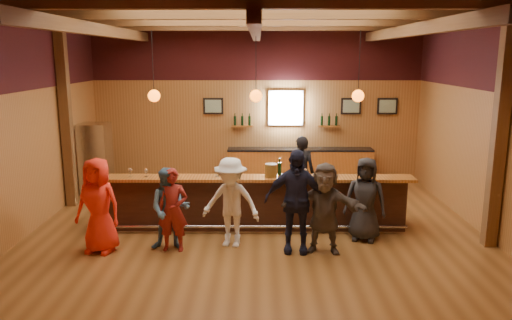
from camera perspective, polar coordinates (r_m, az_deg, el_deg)
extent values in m
plane|color=brown|center=(10.42, -0.01, -7.63)|extent=(9.00, 9.00, 0.00)
cube|color=#965C28|center=(13.87, 0.08, 6.82)|extent=(9.00, 0.04, 4.50)
cube|color=#965C28|center=(5.94, -0.23, -0.11)|extent=(9.00, 0.04, 4.50)
cube|color=#965C28|center=(10.89, -24.49, 4.34)|extent=(0.04, 8.00, 4.50)
cube|color=#965C28|center=(10.84, 24.58, 4.30)|extent=(0.04, 8.00, 4.50)
cube|color=brown|center=(9.86, -0.01, 17.82)|extent=(9.00, 8.00, 0.04)
cube|color=#330E0E|center=(13.79, 0.09, 12.62)|extent=(9.00, 0.01, 1.70)
cube|color=#330E0E|center=(10.81, -25.05, 11.70)|extent=(0.01, 8.00, 1.70)
cube|color=#330E0E|center=(10.76, 25.14, 11.70)|extent=(0.01, 8.00, 1.70)
cube|color=#563418|center=(12.20, -20.94, 5.33)|extent=(0.22, 0.22, 4.50)
cube|color=#563418|center=(9.88, 26.12, 3.51)|extent=(0.22, 0.22, 4.50)
cube|color=#563418|center=(8.84, -0.05, 16.55)|extent=(8.80, 0.20, 0.25)
cube|color=#563418|center=(10.84, 0.02, 15.71)|extent=(8.80, 0.20, 0.25)
cube|color=#563418|center=(12.83, 0.07, 15.12)|extent=(8.80, 0.20, 0.25)
cube|color=#563418|center=(10.29, -17.50, 13.98)|extent=(0.18, 7.80, 0.22)
cube|color=#563418|center=(9.82, -0.01, 14.63)|extent=(0.18, 7.80, 0.22)
cube|color=#563418|center=(10.25, 17.54, 13.98)|extent=(0.18, 7.80, 0.22)
cube|color=black|center=(10.25, -0.01, -4.86)|extent=(6.00, 0.60, 1.05)
cube|color=#9B521C|center=(9.93, -0.02, -2.10)|extent=(6.30, 0.50, 0.06)
cube|color=black|center=(10.51, 0.00, -2.18)|extent=(6.00, 0.48, 0.05)
cube|color=black|center=(10.64, 0.00, -4.66)|extent=(6.00, 0.48, 0.90)
cube|color=silver|center=(10.70, 10.78, -2.39)|extent=(0.45, 0.40, 0.14)
cube|color=silver|center=(10.80, 13.39, -2.37)|extent=(0.45, 0.40, 0.14)
cylinder|color=silver|center=(9.97, -0.02, -7.63)|extent=(6.00, 0.06, 0.06)
cube|color=#9B521C|center=(13.92, 5.02, -0.71)|extent=(4.00, 0.50, 0.90)
cube|color=black|center=(13.82, 5.06, 1.21)|extent=(4.00, 0.52, 0.05)
cube|color=silver|center=(13.86, 3.41, 5.97)|extent=(0.95, 0.08, 0.95)
cube|color=white|center=(13.81, 3.42, 5.95)|extent=(0.78, 0.01, 0.78)
cube|color=black|center=(13.88, -4.91, 6.16)|extent=(0.55, 0.04, 0.45)
cube|color=silver|center=(13.86, -4.91, 6.15)|extent=(0.45, 0.01, 0.35)
cube|color=black|center=(14.06, 10.80, 6.07)|extent=(0.55, 0.04, 0.45)
cube|color=silver|center=(14.03, 10.82, 6.06)|extent=(0.45, 0.01, 0.35)
cube|color=black|center=(14.27, 14.78, 5.97)|extent=(0.55, 0.04, 0.45)
cube|color=silver|center=(14.25, 14.80, 5.96)|extent=(0.45, 0.01, 0.35)
cube|color=#9B521C|center=(13.84, -1.58, 3.89)|extent=(0.60, 0.18, 0.04)
cylinder|color=black|center=(13.83, -2.41, 4.50)|extent=(0.07, 0.07, 0.26)
cylinder|color=black|center=(13.82, -1.58, 4.51)|extent=(0.07, 0.07, 0.26)
cylinder|color=black|center=(13.81, -0.75, 4.51)|extent=(0.07, 0.07, 0.26)
cube|color=#9B521C|center=(13.97, 8.33, 3.84)|extent=(0.60, 0.18, 0.04)
cylinder|color=black|center=(13.92, 7.53, 4.46)|extent=(0.07, 0.07, 0.26)
cylinder|color=black|center=(13.95, 8.35, 4.45)|extent=(0.07, 0.07, 0.26)
cylinder|color=black|center=(13.98, 9.17, 4.44)|extent=(0.07, 0.07, 0.26)
cylinder|color=black|center=(10.03, -11.72, 10.76)|extent=(0.01, 0.01, 1.25)
sphere|color=#FF610C|center=(10.06, -11.57, 7.20)|extent=(0.24, 0.24, 0.24)
cylinder|color=black|center=(9.81, -0.01, 10.98)|extent=(0.01, 0.01, 1.25)
sphere|color=#FF610C|center=(9.84, -0.01, 7.34)|extent=(0.24, 0.24, 0.24)
cylinder|color=black|center=(10.00, 11.73, 10.76)|extent=(0.01, 0.01, 1.25)
sphere|color=#FF610C|center=(10.03, 11.58, 7.19)|extent=(0.24, 0.24, 0.24)
cube|color=silver|center=(13.34, -17.84, 0.18)|extent=(0.70, 0.70, 1.80)
imported|color=red|center=(9.34, -17.57, -4.97)|extent=(0.95, 0.73, 1.73)
imported|color=maroon|center=(9.11, -9.49, -5.65)|extent=(0.58, 0.40, 1.52)
imported|color=teal|center=(9.17, -9.80, -5.55)|extent=(0.75, 0.59, 1.52)
imported|color=white|center=(9.18, -2.88, -4.87)|extent=(1.20, 0.88, 1.67)
imported|color=#191C33|center=(8.92, 4.52, -4.70)|extent=(1.14, 0.55, 1.88)
imported|color=#524941|center=(8.99, 7.82, -5.46)|extent=(1.58, 0.77, 1.64)
imported|color=black|center=(9.70, 12.36, -4.40)|extent=(0.90, 0.72, 1.61)
imported|color=black|center=(11.54, 5.19, -1.36)|extent=(0.69, 0.53, 1.68)
cylinder|color=brown|center=(9.88, 1.73, -1.21)|extent=(0.24, 0.24, 0.27)
cylinder|color=black|center=(10.04, 2.71, -1.02)|extent=(0.08, 0.08, 0.26)
cylinder|color=black|center=(10.00, 2.72, -0.05)|extent=(0.03, 0.03, 0.09)
cylinder|color=black|center=(10.01, 4.94, -1.11)|extent=(0.07, 0.07, 0.25)
cylinder|color=black|center=(9.97, 4.96, -0.15)|extent=(0.03, 0.03, 0.09)
cylinder|color=silver|center=(10.22, -14.17, -1.87)|extent=(0.07, 0.07, 0.01)
cylinder|color=silver|center=(10.21, -14.18, -1.56)|extent=(0.01, 0.01, 0.10)
sphere|color=silver|center=(10.19, -14.21, -1.10)|extent=(0.08, 0.08, 0.08)
cylinder|color=silver|center=(10.16, -12.42, -1.86)|extent=(0.06, 0.06, 0.01)
cylinder|color=silver|center=(10.15, -12.43, -1.59)|extent=(0.01, 0.01, 0.09)
sphere|color=silver|center=(10.13, -12.45, -1.17)|extent=(0.07, 0.07, 0.07)
cylinder|color=silver|center=(10.10, -9.60, -1.84)|extent=(0.07, 0.07, 0.01)
cylinder|color=silver|center=(10.08, -9.61, -1.54)|extent=(0.01, 0.01, 0.10)
sphere|color=silver|center=(10.07, -9.63, -1.09)|extent=(0.08, 0.08, 0.08)
cylinder|color=silver|center=(9.98, -4.48, -1.87)|extent=(0.07, 0.07, 0.01)
cylinder|color=silver|center=(9.97, -4.49, -1.58)|extent=(0.01, 0.01, 0.10)
sphere|color=silver|center=(9.95, -4.49, -1.14)|extent=(0.08, 0.08, 0.08)
cylinder|color=silver|center=(10.03, -3.06, -1.78)|extent=(0.06, 0.06, 0.01)
cylinder|color=silver|center=(10.02, -3.07, -1.52)|extent=(0.01, 0.01, 0.09)
sphere|color=silver|center=(10.00, -3.07, -1.11)|extent=(0.07, 0.07, 0.07)
cylinder|color=silver|center=(9.87, 5.69, -2.04)|extent=(0.07, 0.07, 0.01)
cylinder|color=silver|center=(9.86, 5.69, -1.72)|extent=(0.01, 0.01, 0.11)
sphere|color=silver|center=(9.84, 5.70, -1.23)|extent=(0.08, 0.08, 0.08)
cylinder|color=silver|center=(10.07, 7.59, -1.81)|extent=(0.07, 0.07, 0.01)
cylinder|color=silver|center=(10.06, 7.60, -1.50)|extent=(0.01, 0.01, 0.10)
sphere|color=silver|center=(10.04, 7.62, -1.03)|extent=(0.08, 0.08, 0.08)
cylinder|color=silver|center=(10.20, 12.09, -1.80)|extent=(0.06, 0.06, 0.01)
cylinder|color=silver|center=(10.19, 12.10, -1.53)|extent=(0.01, 0.01, 0.09)
sphere|color=silver|center=(10.17, 12.12, -1.11)|extent=(0.07, 0.07, 0.07)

